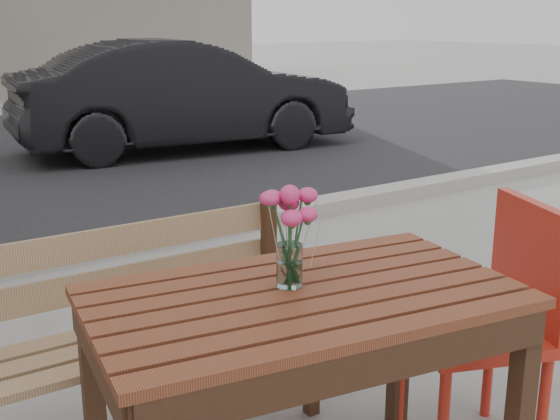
% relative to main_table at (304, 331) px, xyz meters
% --- Properties ---
extents(main_table, '(1.38, 0.94, 0.79)m').
position_rel_main_table_xyz_m(main_table, '(0.00, 0.00, 0.00)').
color(main_table, '#572616').
rests_on(main_table, ground).
extents(main_bench, '(1.42, 0.45, 0.88)m').
position_rel_main_table_xyz_m(main_bench, '(-0.24, 0.74, -0.13)').
color(main_bench, olive).
rests_on(main_bench, ground).
extents(red_chair, '(0.61, 0.61, 0.95)m').
position_rel_main_table_xyz_m(red_chair, '(0.81, -0.08, -0.11)').
color(red_chair, '#B22617').
rests_on(red_chair, ground).
extents(main_vase, '(0.17, 0.17, 0.31)m').
position_rel_main_table_xyz_m(main_vase, '(-0.01, 0.06, 0.33)').
color(main_vase, white).
rests_on(main_vase, main_table).
extents(parked_car, '(4.23, 1.93, 1.34)m').
position_rel_main_table_xyz_m(parked_car, '(2.79, 6.23, 0.01)').
color(parked_car, black).
rests_on(parked_car, ground).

